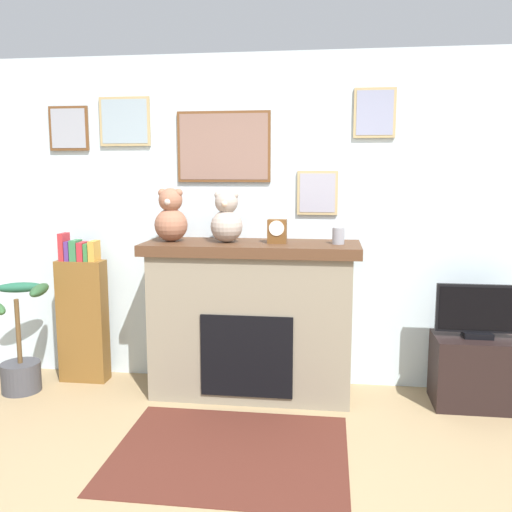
# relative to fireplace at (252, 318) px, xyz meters

# --- Properties ---
(back_wall) EXTENTS (5.20, 0.15, 2.60)m
(back_wall) POSITION_rel_fireplace_xyz_m (0.07, 0.34, 0.71)
(back_wall) COLOR silver
(back_wall) RESTS_ON ground_plane
(fireplace) EXTENTS (1.61, 0.61, 1.18)m
(fireplace) POSITION_rel_fireplace_xyz_m (0.00, 0.00, 0.00)
(fireplace) COLOR gray
(fireplace) RESTS_ON ground_plane
(bookshelf) EXTENTS (0.38, 0.16, 1.22)m
(bookshelf) POSITION_rel_fireplace_xyz_m (-1.40, 0.08, -0.04)
(bookshelf) COLOR brown
(bookshelf) RESTS_ON ground_plane
(potted_plant) EXTENTS (0.52, 0.55, 0.84)m
(potted_plant) POSITION_rel_fireplace_xyz_m (-1.79, -0.21, -0.28)
(potted_plant) COLOR #3F3F44
(potted_plant) RESTS_ON ground_plane
(tv_stand) EXTENTS (0.60, 0.40, 0.51)m
(tv_stand) POSITION_rel_fireplace_xyz_m (1.65, -0.02, -0.34)
(tv_stand) COLOR black
(tv_stand) RESTS_ON ground_plane
(television) EXTENTS (0.60, 0.14, 0.39)m
(television) POSITION_rel_fireplace_xyz_m (1.65, -0.02, 0.11)
(television) COLOR black
(television) RESTS_ON tv_stand
(area_rug) EXTENTS (1.42, 1.16, 0.01)m
(area_rug) POSITION_rel_fireplace_xyz_m (-0.00, -0.95, -0.59)
(area_rug) COLOR #4C2219
(area_rug) RESTS_ON ground_plane
(candle_jar) EXTENTS (0.09, 0.09, 0.12)m
(candle_jar) POSITION_rel_fireplace_xyz_m (0.64, -0.02, 0.64)
(candle_jar) COLOR gray
(candle_jar) RESTS_ON fireplace
(mantel_clock) EXTENTS (0.14, 0.10, 0.18)m
(mantel_clock) POSITION_rel_fireplace_xyz_m (0.19, -0.02, 0.67)
(mantel_clock) COLOR brown
(mantel_clock) RESTS_ON fireplace
(teddy_bear_grey) EXTENTS (0.25, 0.25, 0.40)m
(teddy_bear_grey) POSITION_rel_fireplace_xyz_m (-0.61, -0.02, 0.76)
(teddy_bear_grey) COLOR #976048
(teddy_bear_grey) RESTS_ON fireplace
(teddy_bear_brown) EXTENTS (0.24, 0.24, 0.39)m
(teddy_bear_brown) POSITION_rel_fireplace_xyz_m (-0.19, -0.02, 0.76)
(teddy_bear_brown) COLOR #A6978A
(teddy_bear_brown) RESTS_ON fireplace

